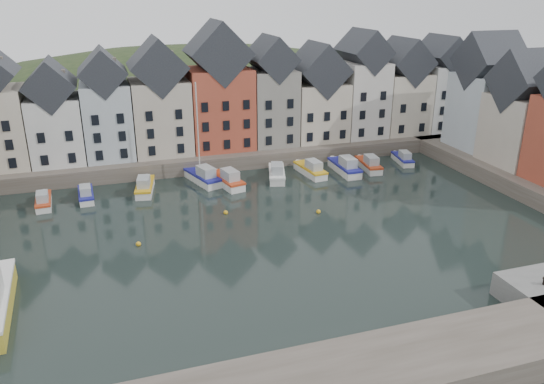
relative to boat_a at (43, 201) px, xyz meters
name	(u,v)px	position (x,y,z in m)	size (l,w,h in m)	color
ground	(283,239)	(23.59, -16.72, -0.62)	(260.00, 260.00, 0.00)	black
far_quay	(218,149)	(23.59, 13.28, 0.38)	(90.00, 16.00, 2.00)	#4E463C
hillside	(194,203)	(23.61, 39.28, -18.58)	(153.60, 70.40, 64.00)	#203219
far_terrace	(241,98)	(26.80, 11.28, 8.25)	(72.37, 8.16, 17.78)	beige
right_terrace	(528,111)	(59.59, -8.65, 8.29)	(8.30, 24.25, 16.36)	#B0BCC3
mooring_buoys	(231,222)	(19.59, -11.39, -0.47)	(20.50, 5.50, 0.50)	gold
boat_a	(43,201)	(0.00, 0.00, 0.00)	(1.97, 5.53, 2.09)	silver
boat_b	(86,195)	(4.69, 0.65, 0.00)	(1.92, 5.52, 2.09)	silver
boat_c	(145,187)	(11.63, 0.97, 0.10)	(3.04, 6.54, 2.42)	silver
boat_d	(203,177)	(19.18, 2.06, 0.23)	(4.01, 7.20, 13.14)	silver
boat_e	(228,180)	(21.93, 0.04, 0.15)	(3.49, 7.01, 2.58)	silver
boat_f	(277,174)	(28.75, 0.59, 0.12)	(3.82, 6.84, 2.51)	silver
boat_g	(311,170)	(33.66, 0.67, 0.11)	(2.69, 6.57, 2.45)	silver
boat_h	(345,167)	(38.43, 0.02, 0.18)	(2.29, 7.06, 2.70)	silver
boat_i	(369,165)	(42.23, 0.33, 0.09)	(2.63, 6.39, 2.39)	silver
boat_j	(403,159)	(48.32, 1.48, -0.01)	(2.61, 5.58, 2.06)	silver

